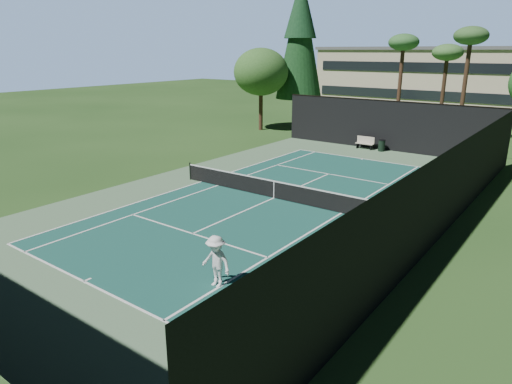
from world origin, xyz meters
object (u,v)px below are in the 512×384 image
tennis_ball_c (298,191)px  park_bench (365,142)px  tennis_ball_b (303,187)px  trash_bin (382,145)px  tennis_net (274,189)px  player (216,261)px  tennis_ball_d (217,170)px

tennis_ball_c → park_bench: park_bench is taller
tennis_ball_b → trash_bin: (-0.26, 12.64, 0.44)m
park_bench → trash_bin: size_ratio=1.59×
tennis_net → player: bearing=-66.9°
tennis_ball_b → tennis_ball_c: bearing=-82.3°
tennis_ball_d → tennis_ball_b: bearing=-0.7°
tennis_net → tennis_ball_b: bearing=84.0°
tennis_net → trash_bin: (0.03, 15.35, -0.08)m
tennis_net → tennis_ball_d: 7.17m
player → tennis_ball_b: 12.57m
park_bench → tennis_ball_d: bearing=-112.1°
tennis_ball_c → tennis_net: bearing=-102.2°
trash_bin → tennis_ball_d: bearing=-117.8°
tennis_net → tennis_ball_c: size_ratio=200.56×
tennis_net → player: 10.10m
player → park_bench: bearing=103.6°
tennis_ball_d → park_bench: 13.67m
tennis_ball_c → trash_bin: (-0.38, 13.50, 0.45)m
tennis_ball_c → player: bearing=-72.3°
player → tennis_ball_d: (-10.55, 12.07, -0.90)m
player → tennis_ball_d: 16.05m
tennis_ball_d → trash_bin: trash_bin is taller
tennis_ball_c → trash_bin: size_ratio=0.07×
player → trash_bin: size_ratio=1.97×
player → tennis_ball_b: size_ratio=23.95×
park_bench → trash_bin: bearing=-3.5°
tennis_net → trash_bin: size_ratio=13.65×
tennis_net → tennis_ball_c: (0.40, 1.85, -0.53)m
tennis_net → player: (3.96, -9.28, 0.38)m
tennis_ball_c → trash_bin: 13.51m
player → tennis_ball_d: player is taller
tennis_ball_c → tennis_ball_d: bearing=172.4°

